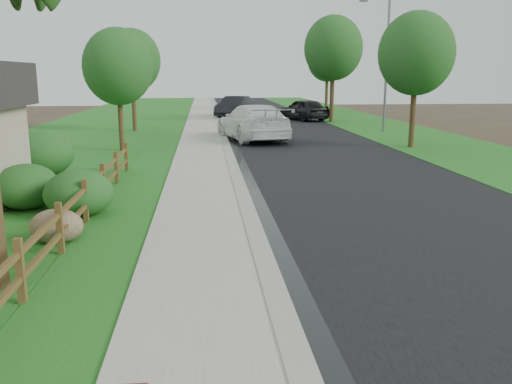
{
  "coord_description": "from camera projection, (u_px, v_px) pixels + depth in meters",
  "views": [
    {
      "loc": [
        -0.71,
        -5.48,
        3.56
      ],
      "look_at": [
        0.34,
        5.4,
        1.18
      ],
      "focal_mm": 38.0,
      "sensor_mm": 36.0,
      "label": 1
    }
  ],
  "objects": [
    {
      "name": "road",
      "position": [
        274.0,
        123.0,
        40.63
      ],
      "size": [
        8.0,
        90.0,
        0.02
      ],
      "primitive_type": "cube",
      "color": "black",
      "rests_on": "ground"
    },
    {
      "name": "wet_gutter",
      "position": [
        223.0,
        123.0,
        40.27
      ],
      "size": [
        0.5,
        90.0,
        0.0
      ],
      "primitive_type": "cube",
      "color": "black",
      "rests_on": "road"
    },
    {
      "name": "shrub_c",
      "position": [
        26.0,
        187.0,
        14.53
      ],
      "size": [
        2.21,
        2.21,
        1.23
      ],
      "primitive_type": "ellipsoid",
      "rotation": [
        0.0,
        0.0,
        0.38
      ],
      "color": "#244D1B",
      "rests_on": "ground"
    },
    {
      "name": "tree_near_right",
      "position": [
        416.0,
        54.0,
        25.98
      ],
      "size": [
        3.64,
        3.64,
        6.56
      ],
      "color": "#332415",
      "rests_on": "ground"
    },
    {
      "name": "ranch_fence",
      "position": [
        74.0,
        211.0,
        11.91
      ],
      "size": [
        0.12,
        16.92,
        1.1
      ],
      "color": "#4A3518",
      "rests_on": "ground"
    },
    {
      "name": "dark_car_mid",
      "position": [
        303.0,
        109.0,
        42.88
      ],
      "size": [
        3.76,
        5.37,
        1.7
      ],
      "primitive_type": "imported",
      "rotation": [
        0.0,
        0.0,
        3.54
      ],
      "color": "black",
      "rests_on": "road"
    },
    {
      "name": "boulder",
      "position": [
        56.0,
        226.0,
        11.61
      ],
      "size": [
        1.38,
        1.24,
        0.75
      ],
      "primitive_type": "ellipsoid",
      "rotation": [
        0.0,
        0.0,
        -0.43
      ],
      "color": "brown",
      "rests_on": "ground"
    },
    {
      "name": "tree_near_left",
      "position": [
        118.0,
        67.0,
        24.87
      ],
      "size": [
        3.21,
        3.21,
        5.69
      ],
      "color": "#332415",
      "rests_on": "ground"
    },
    {
      "name": "tree_far_right",
      "position": [
        327.0,
        60.0,
        52.12
      ],
      "size": [
        3.86,
        3.86,
        7.12
      ],
      "color": "#332415",
      "rests_on": "ground"
    },
    {
      "name": "sidewalk",
      "position": [
        201.0,
        123.0,
        40.1
      ],
      "size": [
        2.2,
        90.0,
        0.1
      ],
      "primitive_type": "cube",
      "color": "#9F968A",
      "rests_on": "ground"
    },
    {
      "name": "shrub_d",
      "position": [
        39.0,
        154.0,
        18.99
      ],
      "size": [
        2.84,
        2.84,
        1.65
      ],
      "primitive_type": "ellipsoid",
      "rotation": [
        0.0,
        0.0,
        0.19
      ],
      "color": "#244D1B",
      "rests_on": "ground"
    },
    {
      "name": "shrub_b",
      "position": [
        79.0,
        194.0,
        13.73
      ],
      "size": [
        1.84,
        1.84,
        1.21
      ],
      "primitive_type": "ellipsoid",
      "rotation": [
        0.0,
        0.0,
        0.06
      ],
      "color": "#244D1B",
      "rests_on": "ground"
    },
    {
      "name": "streetlight",
      "position": [
        384.0,
        56.0,
        33.41
      ],
      "size": [
        1.87,
        0.68,
        8.26
      ],
      "color": "slate",
      "rests_on": "ground"
    },
    {
      "name": "verge_far",
      "position": [
        364.0,
        122.0,
        41.28
      ],
      "size": [
        6.0,
        90.0,
        0.04
      ],
      "primitive_type": "cube",
      "color": "#1C5518",
      "rests_on": "ground"
    },
    {
      "name": "grass_strip",
      "position": [
        175.0,
        124.0,
        39.93
      ],
      "size": [
        1.6,
        90.0,
        0.06
      ],
      "primitive_type": "cube",
      "color": "#1C5518",
      "rests_on": "ground"
    },
    {
      "name": "tree_mid_right",
      "position": [
        333.0,
        48.0,
        40.15
      ],
      "size": [
        4.35,
        4.35,
        7.89
      ],
      "color": "#332415",
      "rests_on": "ground"
    },
    {
      "name": "white_suv",
      "position": [
        253.0,
        122.0,
        29.83
      ],
      "size": [
        4.09,
        7.15,
        1.95
      ],
      "primitive_type": "imported",
      "rotation": [
        0.0,
        0.0,
        3.35
      ],
      "color": "white",
      "rests_on": "road"
    },
    {
      "name": "lawn_near",
      "position": [
        103.0,
        124.0,
        39.44
      ],
      "size": [
        9.0,
        90.0,
        0.04
      ],
      "primitive_type": "cube",
      "color": "#1C5518",
      "rests_on": "ground"
    },
    {
      "name": "curb",
      "position": [
        218.0,
        123.0,
        40.22
      ],
      "size": [
        0.4,
        90.0,
        0.12
      ],
      "primitive_type": "cube",
      "color": "gray",
      "rests_on": "ground"
    },
    {
      "name": "dark_car_far",
      "position": [
        235.0,
        107.0,
        46.04
      ],
      "size": [
        3.8,
        5.61,
        1.75
      ],
      "primitive_type": "imported",
      "rotation": [
        0.0,
        0.0,
        -0.41
      ],
      "color": "black",
      "rests_on": "road"
    },
    {
      "name": "tree_mid_left",
      "position": [
        132.0,
        61.0,
        33.87
      ],
      "size": [
        3.58,
        3.58,
        6.4
      ],
      "color": "#332415",
      "rests_on": "ground"
    }
  ]
}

